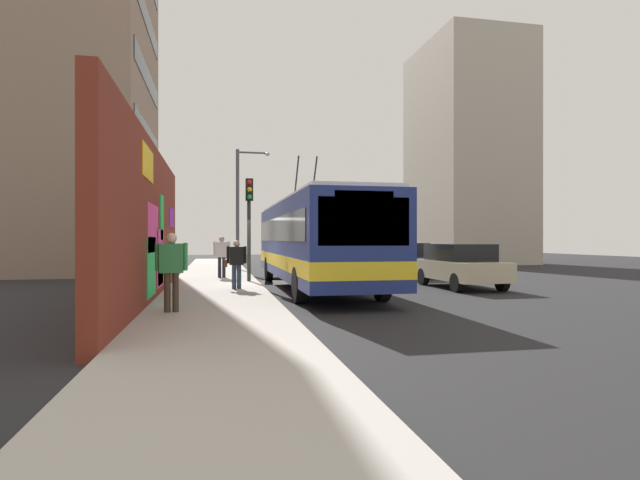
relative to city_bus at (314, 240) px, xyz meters
name	(u,v)px	position (x,y,z in m)	size (l,w,h in m)	color
ground_plane	(260,287)	(1.07, 1.80, -1.74)	(80.00, 80.00, 0.00)	#232326
sidewalk_slab	(216,286)	(1.07, 3.40, -1.67)	(48.00, 3.20, 0.15)	#ADA8A0
graffiti_wall	(150,225)	(-3.16, 5.15, 0.40)	(13.52, 0.32, 4.29)	maroon
building_far_left	(73,79)	(12.07, 11.00, 8.72)	(11.11, 7.73, 20.93)	gray
building_far_right	(466,154)	(17.50, -15.20, 6.46)	(9.00, 6.65, 16.40)	#B2A899
city_bus	(314,240)	(0.00, 0.00, 0.00)	(12.33, 2.65, 4.89)	navy
parked_car_champagne	(460,265)	(-0.77, -5.20, -0.91)	(4.11, 1.87, 1.58)	#C6B793
parked_car_navy	(403,259)	(4.81, -5.20, -0.91)	(4.19, 1.87, 1.58)	navy
parked_car_red	(367,255)	(10.45, -5.20, -0.91)	(4.18, 1.78, 1.58)	#B21E19
parked_car_silver	(343,253)	(16.01, -5.20, -0.91)	(4.38, 1.75, 1.58)	#B7B7BC
pedestrian_at_curb	(236,261)	(-0.99, 2.75, -0.68)	(0.22, 0.72, 1.57)	#2D3F59
pedestrian_midblock	(222,253)	(3.93, 3.15, -0.57)	(0.23, 0.69, 1.72)	#1E1E2D
pedestrian_near_wall	(171,265)	(-5.95, 4.35, -0.56)	(0.23, 0.69, 1.74)	#3F3326
traffic_light	(249,212)	(1.86, 2.15, 1.07)	(0.49, 0.28, 3.93)	#2D382D
street_lamp	(242,200)	(9.74, 2.04, 2.11)	(0.44, 1.82, 6.41)	#4C4C51
curbside_puddle	(271,282)	(2.89, 1.20, -1.74)	(2.19, 2.19, 0.00)	black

